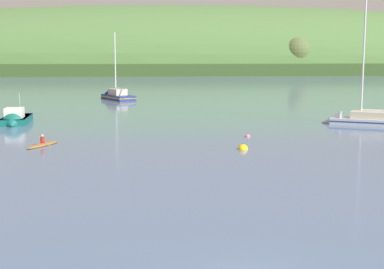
{
  "coord_description": "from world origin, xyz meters",
  "views": [
    {
      "loc": [
        -1.65,
        -15.56,
        7.19
      ],
      "look_at": [
        -2.22,
        25.89,
        1.08
      ],
      "focal_mm": 51.15,
      "sensor_mm": 36.0,
      "label": 1
    }
  ],
  "objects_px": {
    "sailboat_midwater_white": "(116,97)",
    "mooring_buoy_foreground": "(243,149)",
    "sailboat_near_mooring": "(359,122)",
    "canoe_with_paddler": "(43,145)",
    "mooring_buoy_midchannel": "(248,137)",
    "fishing_boat_moored": "(16,121)"
  },
  "relations": [
    {
      "from": "mooring_buoy_midchannel",
      "to": "fishing_boat_moored",
      "type": "bearing_deg",
      "value": 159.74
    },
    {
      "from": "sailboat_midwater_white",
      "to": "mooring_buoy_midchannel",
      "type": "height_order",
      "value": "sailboat_midwater_white"
    },
    {
      "from": "fishing_boat_moored",
      "to": "canoe_with_paddler",
      "type": "relative_size",
      "value": 1.77
    },
    {
      "from": "fishing_boat_moored",
      "to": "mooring_buoy_midchannel",
      "type": "xyz_separation_m",
      "value": [
        23.36,
        -8.62,
        -0.33
      ]
    },
    {
      "from": "sailboat_midwater_white",
      "to": "mooring_buoy_foreground",
      "type": "height_order",
      "value": "sailboat_midwater_white"
    },
    {
      "from": "sailboat_near_mooring",
      "to": "mooring_buoy_midchannel",
      "type": "height_order",
      "value": "sailboat_near_mooring"
    },
    {
      "from": "mooring_buoy_midchannel",
      "to": "sailboat_midwater_white",
      "type": "bearing_deg",
      "value": 113.85
    },
    {
      "from": "mooring_buoy_foreground",
      "to": "mooring_buoy_midchannel",
      "type": "bearing_deg",
      "value": 81.93
    },
    {
      "from": "sailboat_near_mooring",
      "to": "mooring_buoy_foreground",
      "type": "height_order",
      "value": "sailboat_near_mooring"
    },
    {
      "from": "sailboat_midwater_white",
      "to": "mooring_buoy_foreground",
      "type": "xyz_separation_m",
      "value": [
        16.84,
        -46.62,
        -0.33
      ]
    },
    {
      "from": "sailboat_midwater_white",
      "to": "fishing_boat_moored",
      "type": "bearing_deg",
      "value": 137.37
    },
    {
      "from": "sailboat_midwater_white",
      "to": "canoe_with_paddler",
      "type": "distance_m",
      "value": 45.22
    },
    {
      "from": "sailboat_midwater_white",
      "to": "mooring_buoy_foreground",
      "type": "relative_size",
      "value": 13.68
    },
    {
      "from": "sailboat_near_mooring",
      "to": "sailboat_midwater_white",
      "type": "bearing_deg",
      "value": -24.93
    },
    {
      "from": "sailboat_midwater_white",
      "to": "canoe_with_paddler",
      "type": "bearing_deg",
      "value": 148.84
    },
    {
      "from": "sailboat_near_mooring",
      "to": "mooring_buoy_midchannel",
      "type": "distance_m",
      "value": 14.97
    },
    {
      "from": "fishing_boat_moored",
      "to": "sailboat_midwater_white",
      "type": "bearing_deg",
      "value": 160.83
    },
    {
      "from": "sailboat_near_mooring",
      "to": "sailboat_midwater_white",
      "type": "relative_size",
      "value": 1.28
    },
    {
      "from": "mooring_buoy_midchannel",
      "to": "canoe_with_paddler",
      "type": "bearing_deg",
      "value": -163.18
    },
    {
      "from": "sailboat_near_mooring",
      "to": "mooring_buoy_midchannel",
      "type": "xyz_separation_m",
      "value": [
        -12.25,
        -8.6,
        -0.26
      ]
    },
    {
      "from": "sailboat_near_mooring",
      "to": "canoe_with_paddler",
      "type": "height_order",
      "value": "sailboat_near_mooring"
    },
    {
      "from": "mooring_buoy_foreground",
      "to": "mooring_buoy_midchannel",
      "type": "distance_m",
      "value": 6.52
    }
  ]
}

